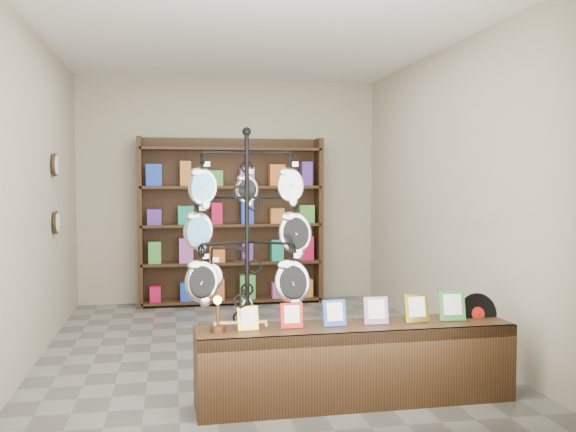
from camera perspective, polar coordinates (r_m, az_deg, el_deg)
name	(u,v)px	position (r m, az deg, el deg)	size (l,w,h in m)	color
ground	(254,347)	(6.45, -3.04, -11.55)	(5.00, 5.00, 0.00)	slate
room_envelope	(253,159)	(6.24, -3.09, 5.12)	(5.00, 5.00, 5.00)	#A9A088
display_tree	(247,242)	(4.81, -3.66, -2.35)	(1.04, 0.94, 2.03)	black
front_shelf	(355,363)	(4.88, 5.98, -12.87)	(2.35, 0.53, 0.83)	black
back_shelving	(231,226)	(8.54, -5.05, -0.92)	(2.42, 0.36, 2.20)	black
wall_clocks	(55,194)	(7.08, -19.97, 1.87)	(0.03, 0.24, 0.84)	black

